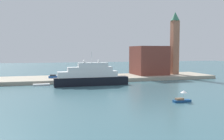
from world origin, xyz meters
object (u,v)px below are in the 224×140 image
(harbor_building, at_px, (149,60))
(mooring_bollard, at_px, (99,78))
(parked_car, at_px, (53,76))
(small_motorboat, at_px, (182,98))
(bell_tower, at_px, (175,41))
(person_figure, at_px, (68,77))
(work_barge, at_px, (42,85))
(large_yacht, at_px, (91,76))

(harbor_building, bearing_deg, mooring_bollard, -155.22)
(parked_car, relative_size, mooring_bollard, 5.30)
(small_motorboat, xyz_separation_m, bell_tower, (29.24, 54.67, 16.71))
(mooring_bollard, bearing_deg, person_figure, 174.51)
(work_barge, height_order, harbor_building, harbor_building)
(small_motorboat, height_order, person_figure, person_figure)
(work_barge, bearing_deg, parked_car, 67.62)
(harbor_building, xyz_separation_m, person_figure, (-40.16, -11.58, -5.98))
(large_yacht, height_order, person_figure, large_yacht)
(harbor_building, bearing_deg, parked_car, -174.94)
(harbor_building, relative_size, mooring_bollard, 20.83)
(work_barge, xyz_separation_m, mooring_bollard, (22.79, 3.06, 1.53))
(small_motorboat, relative_size, bell_tower, 0.15)
(large_yacht, xyz_separation_m, bell_tower, (45.39, 18.36, 14.26))
(small_motorboat, distance_m, person_figure, 51.14)
(harbor_building, xyz_separation_m, bell_tower, (12.47, -2.38, 9.36))
(work_barge, distance_m, mooring_bollard, 23.04)
(small_motorboat, distance_m, parked_car, 60.36)
(parked_car, bearing_deg, bell_tower, 1.63)
(harbor_building, relative_size, parked_car, 3.93)
(small_motorboat, distance_m, harbor_building, 59.91)
(bell_tower, xyz_separation_m, mooring_bollard, (-40.16, -10.40, -15.82))
(bell_tower, bearing_deg, small_motorboat, -118.15)
(large_yacht, distance_m, work_barge, 18.49)
(small_motorboat, bearing_deg, mooring_bollard, 103.85)
(work_barge, height_order, mooring_bollard, mooring_bollard)
(work_barge, distance_m, bell_tower, 66.67)
(mooring_bollard, bearing_deg, work_barge, -172.35)
(small_motorboat, relative_size, parked_car, 1.16)
(work_barge, height_order, parked_car, parked_car)
(parked_car, distance_m, mooring_bollard, 19.95)
(small_motorboat, relative_size, person_figure, 2.54)
(small_motorboat, height_order, work_barge, small_motorboat)
(person_figure, xyz_separation_m, mooring_bollard, (12.48, -1.20, -0.47))
(harbor_building, bearing_deg, large_yacht, -147.78)
(person_figure, bearing_deg, mooring_bollard, -5.49)
(bell_tower, bearing_deg, parked_car, -178.37)
(small_motorboat, xyz_separation_m, person_figure, (-23.39, 45.46, 1.36))
(work_barge, xyz_separation_m, bell_tower, (62.94, 13.47, 17.35))
(parked_car, height_order, person_figure, person_figure)
(person_figure, height_order, mooring_bollard, person_figure)
(small_motorboat, distance_m, work_barge, 53.23)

